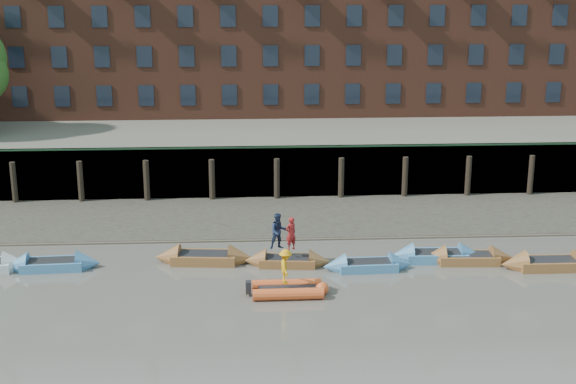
{
  "coord_description": "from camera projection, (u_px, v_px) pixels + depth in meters",
  "views": [
    {
      "loc": [
        -3.98,
        -26.1,
        13.88
      ],
      "look_at": [
        -1.85,
        12.0,
        3.2
      ],
      "focal_mm": 50.0,
      "sensor_mm": 36.0,
      "label": 1
    }
  ],
  "objects": [
    {
      "name": "ground",
      "position": [
        357.0,
        365.0,
        29.05
      ],
      "size": [
        220.0,
        220.0,
        0.0
      ],
      "primitive_type": "plane",
      "color": "#5E5850",
      "rests_on": "ground"
    },
    {
      "name": "foreshore",
      "position": [
        314.0,
        217.0,
        46.35
      ],
      "size": [
        110.0,
        8.0,
        0.5
      ],
      "primitive_type": "cube",
      "color": "#3D382F",
      "rests_on": "ground"
    },
    {
      "name": "mud_band",
      "position": [
        320.0,
        236.0,
        43.08
      ],
      "size": [
        110.0,
        1.6,
        0.1
      ],
      "primitive_type": "cube",
      "color": "#4C4336",
      "rests_on": "ground"
    },
    {
      "name": "river_wall",
      "position": [
        308.0,
        172.0,
        50.13
      ],
      "size": [
        110.0,
        1.23,
        3.3
      ],
      "color": "#2D2A26",
      "rests_on": "ground"
    },
    {
      "name": "bank_terrace",
      "position": [
        295.0,
        129.0,
        63.23
      ],
      "size": [
        110.0,
        28.0,
        3.2
      ],
      "primitive_type": "cube",
      "color": "#5E594D",
      "rests_on": "ground"
    },
    {
      "name": "rowboat_1",
      "position": [
        52.0,
        264.0,
        38.25
      ],
      "size": [
        4.57,
        1.57,
        1.31
      ],
      "rotation": [
        0.0,
        0.0,
        0.06
      ],
      "color": "teal",
      "rests_on": "ground"
    },
    {
      "name": "rowboat_2",
      "position": [
        204.0,
        258.0,
        39.1
      ],
      "size": [
        4.94,
        1.84,
        1.4
      ],
      "rotation": [
        0.0,
        0.0,
        -0.09
      ],
      "color": "brown",
      "rests_on": "ground"
    },
    {
      "name": "rowboat_3",
      "position": [
        287.0,
        261.0,
        38.73
      ],
      "size": [
        4.28,
        1.63,
        1.21
      ],
      "rotation": [
        0.0,
        0.0,
        -0.1
      ],
      "color": "brown",
      "rests_on": "ground"
    },
    {
      "name": "rowboat_4",
      "position": [
        368.0,
        265.0,
        38.18
      ],
      "size": [
        4.34,
        1.42,
        1.25
      ],
      "rotation": [
        0.0,
        0.0,
        0.04
      ],
      "color": "teal",
      "rests_on": "ground"
    },
    {
      "name": "rowboat_5",
      "position": [
        436.0,
        256.0,
        39.36
      ],
      "size": [
        4.67,
        1.51,
        1.34
      ],
      "rotation": [
        0.0,
        0.0,
        -0.04
      ],
      "color": "teal",
      "rests_on": "ground"
    },
    {
      "name": "rowboat_6",
      "position": [
        468.0,
        258.0,
        39.08
      ],
      "size": [
        4.57,
        1.53,
        1.31
      ],
      "rotation": [
        0.0,
        0.0,
        -0.05
      ],
      "color": "brown",
      "rests_on": "ground"
    },
    {
      "name": "rowboat_7",
      "position": [
        550.0,
        264.0,
        38.32
      ],
      "size": [
        4.76,
        1.42,
        1.38
      ],
      "rotation": [
        0.0,
        0.0,
        -0.01
      ],
      "color": "brown",
      "rests_on": "ground"
    },
    {
      "name": "rib_tender",
      "position": [
        291.0,
        289.0,
        35.25
      ],
      "size": [
        3.39,
        1.62,
        0.59
      ],
      "rotation": [
        0.0,
        0.0,
        0.01
      ],
      "color": "#DD5222",
      "rests_on": "ground"
    },
    {
      "name": "person_rower_a",
      "position": [
        291.0,
        233.0,
        38.31
      ],
      "size": [
        0.72,
        0.67,
        1.65
      ],
      "primitive_type": "imported",
      "rotation": [
        0.0,
        0.0,
        3.75
      ],
      "color": "maroon",
      "rests_on": "rowboat_3"
    },
    {
      "name": "person_rower_b",
      "position": [
        279.0,
        231.0,
        38.45
      ],
      "size": [
        0.99,
        0.85,
        1.77
      ],
      "primitive_type": "imported",
      "rotation": [
        0.0,
        0.0,
        0.24
      ],
      "color": "#19233F",
      "rests_on": "rowboat_3"
    },
    {
      "name": "person_rib_crew",
      "position": [
        286.0,
        267.0,
        34.92
      ],
      "size": [
        0.58,
        1.01,
        1.56
      ],
      "primitive_type": "imported",
      "rotation": [
        0.0,
        0.0,
        1.57
      ],
      "color": "orange",
      "rests_on": "rib_tender"
    }
  ]
}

